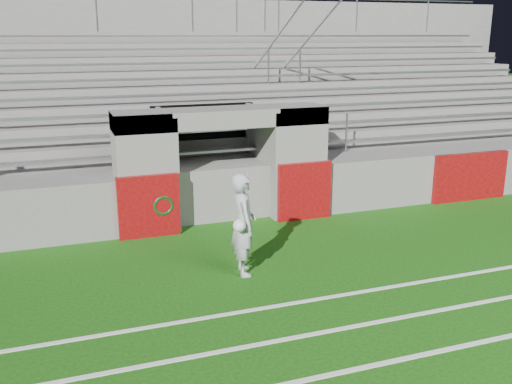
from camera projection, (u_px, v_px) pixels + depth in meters
name	position (u px, v px, depth m)	size (l,w,h in m)	color
ground	(280.00, 278.00, 10.13)	(90.00, 90.00, 0.00)	#154A0C
stadium_structure	(180.00, 128.00, 16.96)	(26.00, 8.48, 5.42)	slate
goalkeeper_with_ball	(244.00, 224.00, 10.10)	(0.55, 0.78, 1.86)	#ABB0B5
hose_coil	(163.00, 205.00, 12.12)	(0.53, 0.14, 0.53)	#0B3911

